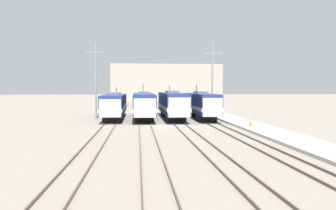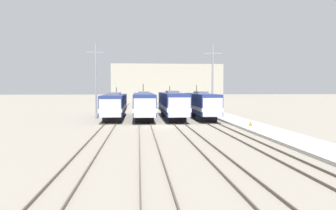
{
  "view_description": "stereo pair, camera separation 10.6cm",
  "coord_description": "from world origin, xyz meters",
  "px_view_note": "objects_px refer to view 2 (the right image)",
  "views": [
    {
      "loc": [
        -3.08,
        -40.63,
        4.69
      ],
      "look_at": [
        0.89,
        2.32,
        2.45
      ],
      "focal_mm": 35.0,
      "sensor_mm": 36.0,
      "label": 1
    },
    {
      "loc": [
        -2.98,
        -40.64,
        4.69
      ],
      "look_at": [
        0.89,
        2.32,
        2.45
      ],
      "focal_mm": 35.0,
      "sensor_mm": 36.0,
      "label": 2
    }
  ],
  "objects_px": {
    "catenary_tower_left": "(96,79)",
    "catenary_tower_right": "(213,79)",
    "locomotive_far_left": "(115,105)",
    "locomotive_center_right": "(172,104)",
    "locomotive_far_right": "(201,105)",
    "traffic_cone": "(251,123)",
    "locomotive_center_left": "(144,105)"
  },
  "relations": [
    {
      "from": "catenary_tower_right",
      "to": "traffic_cone",
      "type": "distance_m",
      "value": 14.47
    },
    {
      "from": "locomotive_center_right",
      "to": "catenary_tower_left",
      "type": "relative_size",
      "value": 1.61
    },
    {
      "from": "locomotive_center_left",
      "to": "traffic_cone",
      "type": "bearing_deg",
      "value": -46.81
    },
    {
      "from": "locomotive_far_left",
      "to": "locomotive_center_right",
      "type": "relative_size",
      "value": 0.93
    },
    {
      "from": "locomotive_far_right",
      "to": "traffic_cone",
      "type": "height_order",
      "value": "locomotive_far_right"
    },
    {
      "from": "locomotive_far_right",
      "to": "catenary_tower_left",
      "type": "xyz_separation_m",
      "value": [
        -16.0,
        1.03,
        3.88
      ]
    },
    {
      "from": "locomotive_center_right",
      "to": "traffic_cone",
      "type": "height_order",
      "value": "locomotive_center_right"
    },
    {
      "from": "locomotive_center_right",
      "to": "locomotive_far_right",
      "type": "bearing_deg",
      "value": -6.29
    },
    {
      "from": "catenary_tower_right",
      "to": "locomotive_center_left",
      "type": "bearing_deg",
      "value": -178.77
    },
    {
      "from": "catenary_tower_left",
      "to": "locomotive_far_left",
      "type": "bearing_deg",
      "value": -9.14
    },
    {
      "from": "locomotive_far_left",
      "to": "locomotive_center_left",
      "type": "bearing_deg",
      "value": 2.83
    },
    {
      "from": "locomotive_center_right",
      "to": "catenary_tower_left",
      "type": "height_order",
      "value": "catenary_tower_left"
    },
    {
      "from": "catenary_tower_right",
      "to": "traffic_cone",
      "type": "height_order",
      "value": "catenary_tower_right"
    },
    {
      "from": "catenary_tower_right",
      "to": "traffic_cone",
      "type": "relative_size",
      "value": 20.0
    },
    {
      "from": "catenary_tower_left",
      "to": "traffic_cone",
      "type": "xyz_separation_m",
      "value": [
        19.47,
        -13.31,
        -5.49
      ]
    },
    {
      "from": "locomotive_far_right",
      "to": "catenary_tower_left",
      "type": "distance_m",
      "value": 16.49
    },
    {
      "from": "locomotive_center_right",
      "to": "locomotive_far_left",
      "type": "bearing_deg",
      "value": 179.37
    },
    {
      "from": "catenary_tower_left",
      "to": "catenary_tower_right",
      "type": "distance_m",
      "value": 17.96
    },
    {
      "from": "locomotive_far_right",
      "to": "traffic_cone",
      "type": "distance_m",
      "value": 12.86
    },
    {
      "from": "locomotive_far_right",
      "to": "catenary_tower_left",
      "type": "relative_size",
      "value": 1.44
    },
    {
      "from": "catenary_tower_left",
      "to": "catenary_tower_right",
      "type": "height_order",
      "value": "same"
    },
    {
      "from": "locomotive_center_right",
      "to": "traffic_cone",
      "type": "relative_size",
      "value": 32.14
    },
    {
      "from": "locomotive_center_left",
      "to": "locomotive_far_right",
      "type": "bearing_deg",
      "value": -5.19
    },
    {
      "from": "catenary_tower_left",
      "to": "catenary_tower_right",
      "type": "xyz_separation_m",
      "value": [
        17.96,
        0.0,
        0.0
      ]
    },
    {
      "from": "locomotive_far_left",
      "to": "locomotive_center_left",
      "type": "relative_size",
      "value": 0.9
    },
    {
      "from": "locomotive_center_right",
      "to": "locomotive_far_right",
      "type": "relative_size",
      "value": 1.11
    },
    {
      "from": "locomotive_far_left",
      "to": "traffic_cone",
      "type": "bearing_deg",
      "value": -37.64
    },
    {
      "from": "locomotive_far_right",
      "to": "catenary_tower_right",
      "type": "xyz_separation_m",
      "value": [
        1.96,
        1.03,
        3.88
      ]
    },
    {
      "from": "locomotive_far_left",
      "to": "locomotive_far_right",
      "type": "xyz_separation_m",
      "value": [
        13.2,
        -0.58,
        0.07
      ]
    },
    {
      "from": "catenary_tower_left",
      "to": "locomotive_center_left",
      "type": "bearing_deg",
      "value": -1.84
    },
    {
      "from": "locomotive_center_left",
      "to": "catenary_tower_right",
      "type": "height_order",
      "value": "catenary_tower_right"
    },
    {
      "from": "catenary_tower_right",
      "to": "traffic_cone",
      "type": "bearing_deg",
      "value": -83.52
    }
  ]
}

